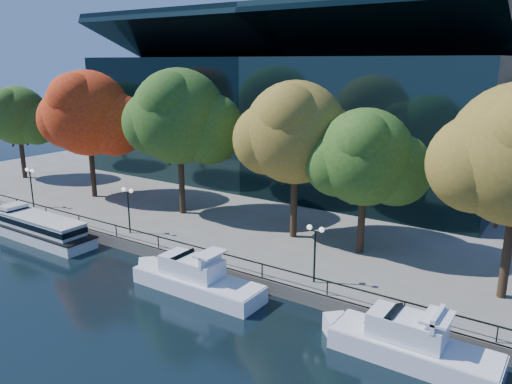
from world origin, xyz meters
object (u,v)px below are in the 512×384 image
Objects in this scene: lamp_0 at (30,179)px; lamp_1 at (128,200)px; cruiser_far at (406,342)px; tree_3 at (297,135)px; cruiser_near at (193,277)px; tree_2 at (180,119)px; tour_boat at (36,227)px; tree_1 at (88,115)px; lamp_2 at (315,241)px; tree_4 at (367,159)px; tree_0 at (18,117)px.

lamp_0 is 14.41m from lamp_1.
tree_3 is (-13.16, 11.02, 8.74)m from cruiser_far.
tree_2 reaches higher than cruiser_near.
tree_2 is at bearing 134.28° from cruiser_near.
tree_1 reaches higher than tour_boat.
cruiser_near is at bearing -45.72° from tree_2.
tree_2 reaches higher than lamp_2.
cruiser_far is 14.93m from tree_4.
cruiser_far is 2.45× the size of lamp_0.
tree_0 is at bearing 163.72° from cruiser_near.
cruiser_near is 0.94× the size of tree_0.
lamp_1 is at bearing 180.00° from lamp_2.
tree_3 reaches higher than cruiser_far.
cruiser_far is 2.45× the size of lamp_1.
tree_4 reaches higher than lamp_2.
tree_1 is (-23.01, 10.12, 9.01)m from cruiser_near.
tree_1 is 15.02m from lamp_1.
lamp_1 is at bearing -150.45° from tree_3.
cruiser_far is at bearing -22.97° from tree_2.
tree_1 is 1.22× the size of tree_4.
lamp_2 is at bearing 152.70° from cruiser_far.
tree_4 is (45.97, -0.16, -0.39)m from tree_0.
cruiser_far is at bearing -11.76° from tree_0.
lamp_2 is (26.10, 3.85, 2.86)m from tour_boat.
cruiser_far is 0.72× the size of tree_1.
tree_3 is (20.55, 10.95, 8.64)m from tour_boat.
tree_1 is at bearing 153.54° from lamp_1.
tree_0 is 0.85× the size of tree_1.
cruiser_near reaches higher than tour_boat.
tree_3 is at bearing 28.05° from tour_boat.
lamp_2 is (18.06, -6.95, -6.33)m from tree_2.
tree_1 is (15.01, -0.98, 1.17)m from tree_0.
cruiser_near is 1.11× the size of cruiser_far.
cruiser_near is 0.78× the size of tree_2.
tree_0 reaches higher than lamp_0.
tree_3 reaches higher than tree_4.
tree_4 reaches higher than tour_boat.
tree_4 is at bearing 85.42° from lamp_2.
tree_2 reaches higher than tree_3.
tree_0 reaches higher than tree_4.
tree_3 is at bearing 80.61° from cruiser_near.
lamp_1 is 1.00× the size of lamp_2.
cruiser_far is at bearing 0.23° from cruiser_near.
lamp_2 is at bearing -94.58° from tree_4.
tour_boat is 7.98m from lamp_0.
tree_1 is 31.59m from lamp_2.
lamp_2 is at bearing 0.00° from lamp_1.
tree_2 is at bearing -179.99° from tree_4.
cruiser_far reaches higher than tour_boat.
tree_3 is 1.17× the size of tree_4.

